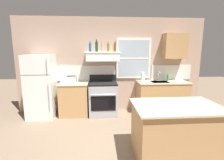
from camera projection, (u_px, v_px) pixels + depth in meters
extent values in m
plane|color=#7A6651|center=(120.00, 154.00, 2.87)|extent=(16.00, 16.00, 0.00)
cube|color=tan|center=(111.00, 65.00, 4.81)|extent=(5.40, 0.06, 2.70)
cube|color=silver|center=(71.00, 73.00, 4.73)|extent=(2.50, 0.02, 0.44)
cube|color=silver|center=(171.00, 72.00, 4.94)|extent=(1.20, 0.02, 0.44)
cube|color=white|center=(134.00, 58.00, 4.78)|extent=(1.00, 0.04, 1.15)
cube|color=#9EADBC|center=(134.00, 59.00, 4.76)|extent=(0.90, 0.01, 1.05)
cube|color=white|center=(134.00, 59.00, 4.76)|extent=(0.90, 0.02, 0.04)
cube|color=white|center=(41.00, 86.00, 4.39)|extent=(0.70, 0.68, 1.67)
cube|color=#333333|center=(35.00, 75.00, 3.99)|extent=(0.69, 0.00, 0.01)
cylinder|color=#A5A8AD|center=(49.00, 96.00, 4.08)|extent=(0.02, 0.02, 0.66)
cylinder|color=#A5A8AD|center=(47.00, 65.00, 3.94)|extent=(0.02, 0.02, 0.34)
cube|color=tan|center=(74.00, 99.00, 4.58)|extent=(0.76, 0.60, 0.88)
cube|color=#C6B793|center=(74.00, 83.00, 4.50)|extent=(0.79, 0.63, 0.03)
cube|color=silver|center=(71.00, 80.00, 4.45)|extent=(0.28, 0.20, 0.19)
cube|color=black|center=(71.00, 76.00, 4.43)|extent=(0.24, 0.16, 0.01)
cube|color=black|center=(66.00, 78.00, 4.43)|extent=(0.02, 0.03, 0.02)
cube|color=#9EA0A5|center=(103.00, 99.00, 4.60)|extent=(0.76, 0.64, 0.87)
cube|color=black|center=(103.00, 83.00, 4.52)|extent=(0.76, 0.64, 0.04)
cube|color=black|center=(103.00, 78.00, 4.78)|extent=(0.76, 0.06, 0.18)
cube|color=black|center=(103.00, 103.00, 4.28)|extent=(0.65, 0.01, 0.40)
cylinder|color=silver|center=(103.00, 95.00, 4.20)|extent=(0.65, 0.03, 0.03)
cube|color=white|center=(103.00, 57.00, 4.49)|extent=(0.88, 0.48, 0.22)
cube|color=#262628|center=(103.00, 60.00, 4.28)|extent=(0.75, 0.02, 0.04)
cube|color=white|center=(103.00, 52.00, 4.46)|extent=(0.96, 0.52, 0.02)
cylinder|color=#1E478C|center=(90.00, 48.00, 4.41)|extent=(0.07, 0.07, 0.22)
cylinder|color=#1E478C|center=(90.00, 42.00, 4.38)|extent=(0.03, 0.03, 0.06)
cylinder|color=#143819|center=(97.00, 47.00, 4.40)|extent=(0.07, 0.07, 0.26)
cylinder|color=#143819|center=(97.00, 41.00, 4.38)|extent=(0.03, 0.03, 0.06)
cylinder|color=#C67F84|center=(102.00, 48.00, 4.46)|extent=(0.07, 0.07, 0.22)
cylinder|color=#C67F84|center=(102.00, 42.00, 4.43)|extent=(0.03, 0.03, 0.05)
cylinder|color=#4C601E|center=(108.00, 48.00, 4.51)|extent=(0.06, 0.06, 0.22)
cylinder|color=#4C601E|center=(108.00, 42.00, 4.48)|extent=(0.03, 0.03, 0.06)
cylinder|color=brown|center=(115.00, 48.00, 4.48)|extent=(0.07, 0.07, 0.22)
cylinder|color=brown|center=(115.00, 43.00, 4.46)|extent=(0.03, 0.03, 0.05)
cube|color=tan|center=(162.00, 97.00, 4.76)|extent=(1.40, 0.60, 0.88)
cube|color=#C6B793|center=(163.00, 82.00, 4.68)|extent=(1.43, 0.63, 0.03)
cube|color=#B7BABC|center=(160.00, 82.00, 4.65)|extent=(0.48, 0.36, 0.01)
cylinder|color=silver|center=(158.00, 76.00, 4.76)|extent=(0.03, 0.03, 0.28)
cylinder|color=silver|center=(159.00, 72.00, 4.66)|extent=(0.02, 0.16, 0.02)
cylinder|color=white|center=(143.00, 77.00, 4.61)|extent=(0.11, 0.11, 0.27)
cylinder|color=#268C3F|center=(168.00, 78.00, 4.77)|extent=(0.06, 0.06, 0.18)
cube|color=tan|center=(175.00, 132.00, 2.75)|extent=(1.32, 0.82, 0.88)
cube|color=#C6B793|center=(177.00, 106.00, 2.67)|extent=(1.40, 0.90, 0.03)
cube|color=tan|center=(175.00, 46.00, 4.66)|extent=(0.64, 0.32, 0.70)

